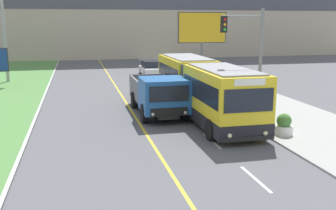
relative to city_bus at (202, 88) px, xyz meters
The scene contains 10 objects.
city_bus is the anchor object (origin of this frame).
dump_truck 2.56m from the city_bus, behind, with size 2.59×6.70×2.37m.
car_distant 18.17m from the city_bus, 89.09° to the left, with size 1.80×4.30×1.45m.
utility_pole_far 21.46m from the city_bus, 129.12° to the left, with size 1.80×0.28×11.30m.
traffic_light_mast 4.04m from the city_bus, 63.62° to the right, with size 2.28×0.32×6.05m.
billboard_large 18.09m from the city_bus, 72.26° to the left, with size 5.06×0.24×6.34m.
planter_round_near 5.84m from the city_bus, 65.23° to the right, with size 0.88×0.88×1.03m.
planter_round_second 2.48m from the city_bus, ahead, with size 0.89×0.89×1.00m.
planter_round_third 5.66m from the city_bus, 64.02° to the left, with size 0.99×0.99×1.08m.
planter_round_far 10.42m from the city_bus, 77.29° to the left, with size 0.98×0.98×1.09m.
Camera 1 is at (-3.15, -4.06, 5.38)m, focal length 42.00 mm.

